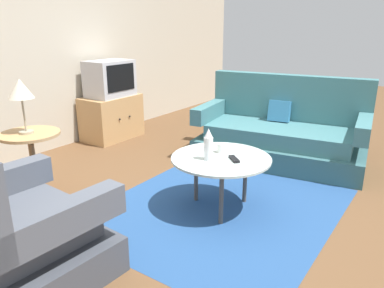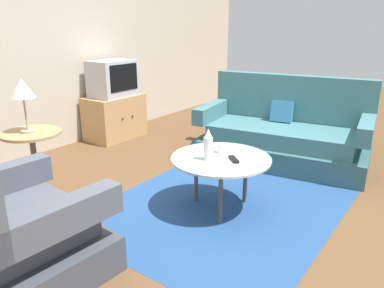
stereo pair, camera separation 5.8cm
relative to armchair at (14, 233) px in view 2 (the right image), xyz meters
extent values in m
plane|color=brown|center=(1.42, -0.48, -0.31)|extent=(16.00, 16.00, 0.00)
cube|color=#BCB29E|center=(1.42, 2.07, 1.04)|extent=(9.00, 0.12, 2.70)
cube|color=navy|center=(1.51, -0.53, -0.31)|extent=(2.09, 1.81, 0.00)
cube|color=#3E424B|center=(0.06, 0.00, -0.19)|extent=(0.87, 0.96, 0.24)
cube|color=#4C515B|center=(0.06, 0.00, 0.02)|extent=(0.72, 0.68, 0.18)
cube|color=#4C515B|center=(0.04, -0.39, 0.20)|extent=(0.83, 0.19, 0.18)
cube|color=#325C60|center=(2.86, -0.50, -0.19)|extent=(1.10, 1.94, 0.24)
cube|color=#3D7075|center=(2.86, -0.50, 0.02)|extent=(0.93, 1.64, 0.18)
cube|color=#3D7075|center=(3.22, -0.45, 0.37)|extent=(0.40, 1.84, 0.53)
cube|color=#3D7075|center=(2.74, 0.33, 0.20)|extent=(0.87, 0.26, 0.18)
cube|color=#3D7075|center=(2.98, -1.34, 0.20)|extent=(0.87, 0.26, 0.18)
cube|color=teal|center=(3.08, -0.40, 0.23)|extent=(0.19, 0.26, 0.26)
cylinder|color=#B2C6C1|center=(1.51, -0.53, 0.15)|extent=(0.83, 0.83, 0.02)
cylinder|color=#4C4742|center=(1.52, -0.28, -0.09)|extent=(0.04, 0.04, 0.45)
cylinder|color=#4C4742|center=(1.29, -0.67, -0.09)|extent=(0.04, 0.04, 0.45)
cylinder|color=#4C4742|center=(1.73, -0.65, -0.09)|extent=(0.04, 0.04, 0.45)
cylinder|color=tan|center=(0.73, 0.92, 0.30)|extent=(0.51, 0.51, 0.02)
cylinder|color=brown|center=(0.73, 0.92, -0.01)|extent=(0.05, 0.05, 0.60)
cylinder|color=brown|center=(0.73, 0.92, -0.30)|extent=(0.28, 0.28, 0.02)
cube|color=tan|center=(2.45, 1.74, -0.02)|extent=(0.78, 0.47, 0.58)
sphere|color=black|center=(2.36, 1.49, 0.01)|extent=(0.02, 0.02, 0.02)
sphere|color=black|center=(2.54, 1.49, 0.01)|extent=(0.02, 0.02, 0.02)
cube|color=#B7B7BC|center=(2.45, 1.73, 0.51)|extent=(0.59, 0.41, 0.47)
cube|color=black|center=(2.45, 1.52, 0.54)|extent=(0.47, 0.01, 0.34)
cylinder|color=#9E937A|center=(0.71, 0.93, 0.32)|extent=(0.12, 0.12, 0.02)
cylinder|color=#9E937A|center=(0.71, 0.93, 0.47)|extent=(0.02, 0.02, 0.28)
cone|color=beige|center=(0.71, 0.93, 0.69)|extent=(0.21, 0.21, 0.16)
cylinder|color=white|center=(1.40, -0.47, 0.25)|extent=(0.07, 0.07, 0.19)
cone|color=white|center=(1.40, -0.47, 0.38)|extent=(0.07, 0.07, 0.07)
cylinder|color=white|center=(1.61, -0.47, 0.19)|extent=(0.08, 0.08, 0.08)
torus|color=white|center=(1.66, -0.47, 0.19)|extent=(0.06, 0.01, 0.06)
cube|color=black|center=(1.50, -0.66, 0.16)|extent=(0.13, 0.14, 0.02)
camera|label=1|loc=(-1.01, -1.98, 1.21)|focal=34.98mm
camera|label=2|loc=(-0.98, -2.02, 1.21)|focal=34.98mm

